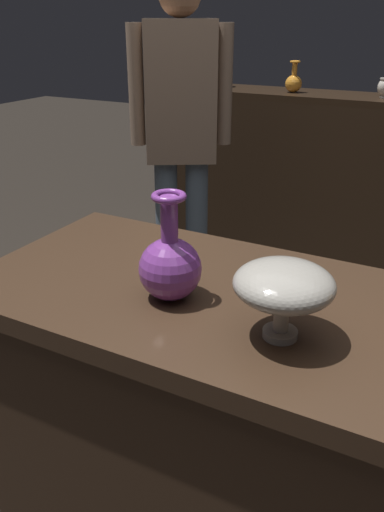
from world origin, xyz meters
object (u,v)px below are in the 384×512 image
object	(u,v)px
vase_left_accent	(284,286)
visitor_near_left	(181,129)
shelf_vase_far_left	(219,69)
shelf_vase_left	(294,82)
vase_centerpiece	(170,265)

from	to	relation	value
vase_left_accent	visitor_near_left	xyz separation A→B (m)	(-0.93, 1.26, 0.01)
vase_left_accent	visitor_near_left	bearing A→B (deg)	126.53
vase_left_accent	shelf_vase_far_left	bearing A→B (deg)	118.21
visitor_near_left	shelf_vase_left	bearing A→B (deg)	-132.12
vase_left_accent	shelf_vase_left	world-z (taller)	shelf_vase_left
shelf_vase_left	vase_centerpiece	bearing A→B (deg)	-78.74
shelf_vase_far_left	visitor_near_left	world-z (taller)	visitor_near_left
visitor_near_left	vase_centerpiece	bearing A→B (deg)	87.39
shelf_vase_far_left	vase_left_accent	bearing A→B (deg)	-61.79
vase_centerpiece	shelf_vase_far_left	size ratio (longest dim) A/B	1.27
vase_left_accent	shelf_vase_far_left	distance (m)	2.65
shelf_vase_left	visitor_near_left	size ratio (longest dim) A/B	0.11
shelf_vase_left	visitor_near_left	distance (m)	1.04
shelf_vase_left	shelf_vase_far_left	world-z (taller)	shelf_vase_far_left
vase_centerpiece	vase_left_accent	xyz separation A→B (m)	(0.28, -0.04, 0.03)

